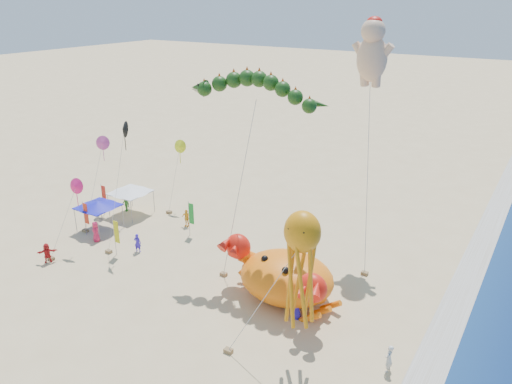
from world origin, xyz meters
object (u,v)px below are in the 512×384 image
Objects in this scene: cherub_kite at (372,50)px; canopy_blue at (98,204)px; octopus_kite at (301,260)px; crab_inflatable at (286,276)px; canopy_white at (130,190)px; dragon_kite at (254,93)px.

cherub_kite reaches higher than canopy_blue.
octopus_kite is 2.75× the size of canopy_blue.
crab_inflatable reaches higher than canopy_blue.
canopy_white is (-20.59, -5.83, -13.42)m from cherub_kite.
octopus_kite is (2.66, -16.10, -9.18)m from cherub_kite.
canopy_blue and canopy_white have the same top height.
dragon_kite is 9.95m from cherub_kite.
octopus_kite is 25.77m from canopy_white.
dragon_kite is (-4.11, 2.58, 11.72)m from crab_inflatable.
dragon_kite is at bearing -122.63° from cherub_kite.
crab_inflatable is 12.69m from dragon_kite.
canopy_white is (-23.25, 10.27, -4.24)m from octopus_kite.
octopus_kite is at bearing -80.61° from cherub_kite.
cherub_kite is 25.25m from canopy_white.
cherub_kite reaches higher than octopus_kite.
canopy_blue is 4.02m from canopy_white.
cherub_kite reaches higher than canopy_white.
cherub_kite is at bearing 99.39° from octopus_kite.
crab_inflatable is 0.96× the size of octopus_kite.
octopus_kite is 2.66× the size of canopy_white.
canopy_blue is (-23.18, 6.26, -4.24)m from octopus_kite.
cherub_kite is at bearing 15.80° from canopy_white.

